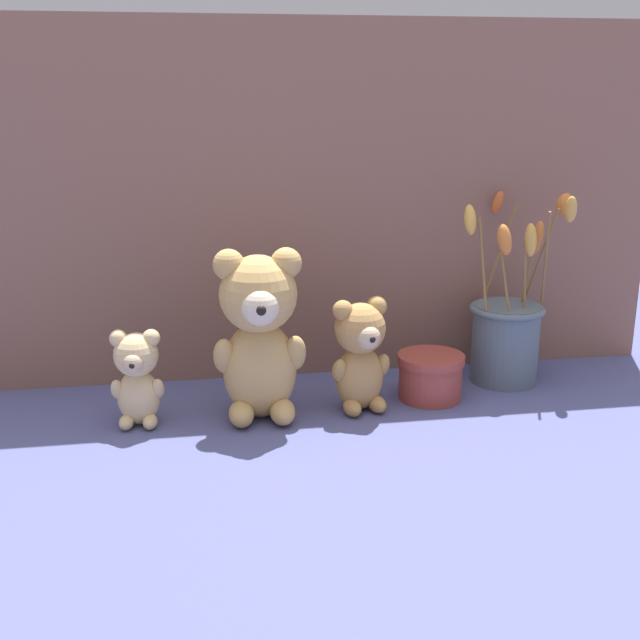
% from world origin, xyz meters
% --- Properties ---
extents(ground_plane, '(4.00, 4.00, 0.00)m').
position_xyz_m(ground_plane, '(0.00, 0.00, 0.00)').
color(ground_plane, '#4C5184').
extents(backdrop_wall, '(1.24, 0.02, 0.59)m').
position_xyz_m(backdrop_wall, '(0.00, 0.17, 0.30)').
color(backdrop_wall, '#845B4C').
rests_on(backdrop_wall, ground).
extents(teddy_bear_large, '(0.14, 0.13, 0.26)m').
position_xyz_m(teddy_bear_large, '(-0.10, -0.02, 0.14)').
color(teddy_bear_large, tan).
rests_on(teddy_bear_large, ground).
extents(teddy_bear_medium, '(0.10, 0.09, 0.18)m').
position_xyz_m(teddy_bear_medium, '(0.06, -0.01, 0.09)').
color(teddy_bear_medium, tan).
rests_on(teddy_bear_medium, ground).
extents(teddy_bear_small, '(0.08, 0.08, 0.15)m').
position_xyz_m(teddy_bear_small, '(-0.28, -0.02, 0.08)').
color(teddy_bear_small, '#DBBC84').
rests_on(teddy_bear_small, ground).
extents(flower_vase, '(0.19, 0.14, 0.32)m').
position_xyz_m(flower_vase, '(0.33, 0.07, 0.09)').
color(flower_vase, slate).
rests_on(flower_vase, ground).
extents(decorative_tin_tall, '(0.11, 0.11, 0.07)m').
position_xyz_m(decorative_tin_tall, '(0.18, 0.01, 0.04)').
color(decorative_tin_tall, '#993D33').
rests_on(decorative_tin_tall, ground).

